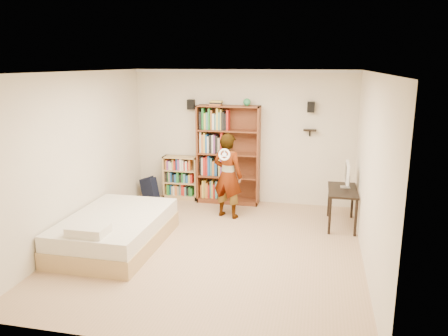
% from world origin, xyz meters
% --- Properties ---
extents(ground, '(4.50, 5.00, 0.01)m').
position_xyz_m(ground, '(0.00, 0.00, 0.00)').
color(ground, tan).
rests_on(ground, ground).
extents(room_shell, '(4.52, 5.02, 2.71)m').
position_xyz_m(room_shell, '(0.00, 0.00, 1.76)').
color(room_shell, beige).
rests_on(room_shell, ground).
extents(crown_molding, '(4.50, 5.00, 0.06)m').
position_xyz_m(crown_molding, '(0.00, 0.00, 2.67)').
color(crown_molding, silver).
rests_on(crown_molding, room_shell).
extents(speaker_left, '(0.14, 0.12, 0.20)m').
position_xyz_m(speaker_left, '(-1.05, 2.40, 2.00)').
color(speaker_left, black).
rests_on(speaker_left, room_shell).
extents(speaker_right, '(0.14, 0.12, 0.20)m').
position_xyz_m(speaker_right, '(1.35, 2.40, 2.00)').
color(speaker_right, black).
rests_on(speaker_right, room_shell).
extents(wall_shelf, '(0.25, 0.16, 0.02)m').
position_xyz_m(wall_shelf, '(1.35, 2.41, 1.55)').
color(wall_shelf, black).
rests_on(wall_shelf, room_shell).
extents(tall_bookshelf, '(1.27, 0.37, 2.00)m').
position_xyz_m(tall_bookshelf, '(-0.25, 2.32, 1.00)').
color(tall_bookshelf, brown).
rests_on(tall_bookshelf, ground).
extents(low_bookshelf, '(0.73, 0.27, 0.91)m').
position_xyz_m(low_bookshelf, '(-1.29, 2.36, 0.46)').
color(low_bookshelf, tan).
rests_on(low_bookshelf, ground).
extents(computer_desk, '(0.49, 0.99, 0.67)m').
position_xyz_m(computer_desk, '(1.98, 1.43, 0.34)').
color(computer_desk, black).
rests_on(computer_desk, ground).
extents(imac, '(0.12, 0.46, 0.46)m').
position_xyz_m(imac, '(2.03, 1.56, 0.90)').
color(imac, white).
rests_on(imac, computer_desk).
extents(daybed, '(1.38, 2.13, 0.63)m').
position_xyz_m(daybed, '(-1.54, -0.23, 0.31)').
color(daybed, silver).
rests_on(daybed, ground).
extents(person, '(0.67, 0.53, 1.59)m').
position_xyz_m(person, '(-0.08, 1.46, 0.80)').
color(person, black).
rests_on(person, ground).
extents(wii_wheel, '(0.21, 0.08, 0.22)m').
position_xyz_m(wii_wheel, '(-0.08, 1.16, 1.25)').
color(wii_wheel, white).
rests_on(wii_wheel, person).
extents(navy_bag, '(0.41, 0.34, 0.49)m').
position_xyz_m(navy_bag, '(-1.91, 2.13, 0.24)').
color(navy_bag, black).
rests_on(navy_bag, ground).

